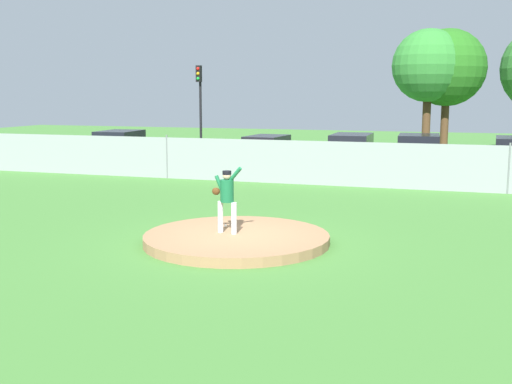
% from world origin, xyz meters
% --- Properties ---
extents(ground_plane, '(80.00, 80.00, 0.00)m').
position_xyz_m(ground_plane, '(0.00, 6.00, 0.00)').
color(ground_plane, '#427A33').
extents(asphalt_strip, '(44.00, 7.00, 0.01)m').
position_xyz_m(asphalt_strip, '(0.00, 14.50, 0.00)').
color(asphalt_strip, '#2B2B2D').
rests_on(asphalt_strip, ground_plane).
extents(pitchers_mound, '(4.44, 4.44, 0.23)m').
position_xyz_m(pitchers_mound, '(0.00, 0.00, 0.11)').
color(pitchers_mound, '#99704C').
rests_on(pitchers_mound, ground_plane).
extents(pitcher_youth, '(0.79, 0.32, 1.62)m').
position_xyz_m(pitcher_youth, '(-0.26, 0.03, 1.16)').
color(pitcher_youth, silver).
rests_on(pitcher_youth, pitchers_mound).
extents(baseball, '(0.07, 0.07, 0.07)m').
position_xyz_m(baseball, '(-0.52, 0.63, 0.27)').
color(baseball, white).
rests_on(baseball, pitchers_mound).
extents(chainlink_fence, '(33.51, 0.07, 1.82)m').
position_xyz_m(chainlink_fence, '(0.00, 10.00, 0.86)').
color(chainlink_fence, gray).
rests_on(chainlink_fence, ground_plane).
extents(parked_car_teal, '(2.14, 4.56, 1.68)m').
position_xyz_m(parked_car_teal, '(-11.33, 14.14, 0.81)').
color(parked_car_teal, '#146066').
rests_on(parked_car_teal, ground_plane).
extents(parked_car_red, '(2.08, 4.58, 1.54)m').
position_xyz_m(parked_car_red, '(-3.82, 14.96, 0.74)').
color(parked_car_red, '#A81919').
rests_on(parked_car_red, ground_plane).
extents(parked_car_navy, '(2.09, 4.47, 1.74)m').
position_xyz_m(parked_car_navy, '(3.27, 14.82, 0.82)').
color(parked_car_navy, '#161E4C').
rests_on(parked_car_navy, ground_plane).
extents(parked_car_silver, '(1.92, 4.82, 1.72)m').
position_xyz_m(parked_car_silver, '(0.32, 14.57, 0.82)').
color(parked_car_silver, '#B7BABF').
rests_on(parked_car_silver, ground_plane).
extents(traffic_cone_orange, '(0.40, 0.40, 0.55)m').
position_xyz_m(traffic_cone_orange, '(-5.49, 16.50, 0.26)').
color(traffic_cone_orange, orange).
rests_on(traffic_cone_orange, asphalt_strip).
extents(traffic_light_near, '(0.28, 0.46, 5.06)m').
position_xyz_m(traffic_light_near, '(-8.89, 18.77, 3.44)').
color(traffic_light_near, black).
rests_on(traffic_light_near, ground_plane).
extents(tree_slender_far, '(3.95, 3.95, 7.00)m').
position_xyz_m(tree_slender_far, '(3.20, 21.97, 4.99)').
color(tree_slender_far, '#4C331E').
rests_on(tree_slender_far, ground_plane).
extents(tree_bushy_near, '(4.21, 4.21, 7.04)m').
position_xyz_m(tree_bushy_near, '(4.15, 22.61, 4.90)').
color(tree_bushy_near, '#4C331E').
rests_on(tree_bushy_near, ground_plane).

